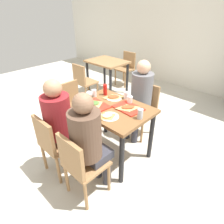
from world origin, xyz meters
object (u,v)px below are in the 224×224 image
(paper_plate_center, at_px, (114,98))
(paper_plate_near_edge, at_px, (110,117))
(chair_near_left, at_px, (54,142))
(chair_left_end, at_px, (73,104))
(tray_red_near, at_px, (95,105))
(background_chair_near, at_px, (83,80))
(pizza_slice_b, at_px, (128,107))
(person_in_brown_jacket, at_px, (89,139))
(soda_can, at_px, (140,114))
(background_table, at_px, (107,66))
(main_table, at_px, (112,115))
(condiment_bottle, at_px, (105,90))
(tray_red_far, at_px, (128,108))
(pizza_slice_d, at_px, (107,116))
(person_in_red, at_px, (61,120))
(person_far_side, at_px, (140,95))
(plastic_cup_d, at_px, (130,100))
(background_chair_far, at_px, (127,66))
(chair_far_side, at_px, (144,106))
(chair_near_right, at_px, (80,163))
(plastic_cup_c, at_px, (94,93))
(pizza_slice_c, at_px, (113,97))
(foil_bundle, at_px, (89,94))
(plastic_cup_a, at_px, (126,95))
(plastic_cup_b, at_px, (95,113))

(paper_plate_center, bearing_deg, paper_plate_near_edge, -53.04)
(chair_near_left, xyz_separation_m, chair_left_end, (-0.64, 0.75, 0.00))
(tray_red_near, height_order, background_chair_near, background_chair_near)
(paper_plate_center, height_order, pizza_slice_b, pizza_slice_b)
(person_in_brown_jacket, bearing_deg, soda_can, 74.29)
(chair_left_end, xyz_separation_m, background_table, (-0.74, 1.55, 0.15))
(main_table, distance_m, condiment_bottle, 0.43)
(tray_red_far, bearing_deg, pizza_slice_d, -97.59)
(main_table, bearing_deg, person_in_red, -112.48)
(background_chair_near, bearing_deg, person_far_side, -7.15)
(plastic_cup_d, height_order, background_chair_far, plastic_cup_d)
(chair_far_side, distance_m, tray_red_near, 0.94)
(pizza_slice_d, bearing_deg, chair_near_right, -77.29)
(plastic_cup_d, bearing_deg, background_chair_far, 130.29)
(chair_far_side, relative_size, background_chair_far, 1.00)
(plastic_cup_c, distance_m, condiment_bottle, 0.17)
(condiment_bottle, bearing_deg, pizza_slice_b, -11.45)
(pizza_slice_c, xyz_separation_m, foil_bundle, (-0.26, -0.22, 0.03))
(background_chair_far, bearing_deg, paper_plate_center, -54.56)
(chair_left_end, height_order, pizza_slice_c, chair_left_end)
(person_in_brown_jacket, bearing_deg, chair_near_left, -164.48)
(paper_plate_center, xyz_separation_m, foil_bundle, (-0.28, -0.22, 0.05))
(foil_bundle, bearing_deg, background_chair_far, 117.62)
(person_in_red, xyz_separation_m, person_far_side, (0.25, 1.22, 0.00))
(foil_bundle, bearing_deg, person_far_side, 55.67)
(pizza_slice_b, height_order, background_table, pizza_slice_b)
(person_far_side, relative_size, background_chair_near, 1.49)
(tray_red_far, xyz_separation_m, pizza_slice_d, (-0.04, -0.33, 0.01))
(person_in_red, distance_m, person_in_brown_jacket, 0.50)
(tray_red_near, distance_m, plastic_cup_a, 0.47)
(main_table, xyz_separation_m, chair_far_side, (0.00, 0.75, -0.16))
(paper_plate_near_edge, xyz_separation_m, pizza_slice_d, (-0.02, -0.02, 0.01))
(tray_red_far, relative_size, plastic_cup_d, 3.60)
(chair_left_end, distance_m, paper_plate_near_edge, 1.10)
(person_in_brown_jacket, height_order, plastic_cup_c, person_in_brown_jacket)
(chair_near_right, bearing_deg, background_chair_far, 121.87)
(tray_red_near, xyz_separation_m, background_chair_near, (-1.46, 0.94, -0.29))
(tray_red_far, bearing_deg, chair_near_left, -116.52)
(person_far_side, bearing_deg, pizza_slice_d, -80.91)
(main_table, bearing_deg, person_in_brown_jacket, -67.52)
(tray_red_far, distance_m, background_chair_near, 1.96)
(pizza_slice_b, xyz_separation_m, plastic_cup_b, (-0.16, -0.41, 0.03))
(paper_plate_near_edge, xyz_separation_m, background_chair_near, (-1.78, 1.02, -0.28))
(chair_far_side, distance_m, pizza_slice_d, 1.02)
(main_table, height_order, pizza_slice_b, pizza_slice_b)
(person_in_brown_jacket, height_order, paper_plate_center, person_in_brown_jacket)
(chair_near_left, relative_size, person_in_brown_jacket, 0.67)
(plastic_cup_c, xyz_separation_m, condiment_bottle, (0.08, 0.15, 0.03))
(pizza_slice_c, bearing_deg, person_in_brown_jacket, -62.72)
(main_table, distance_m, plastic_cup_a, 0.36)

